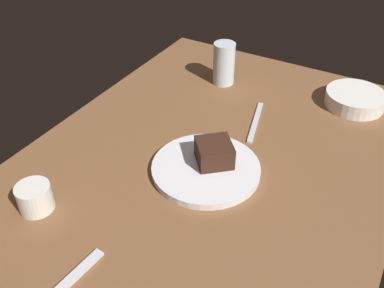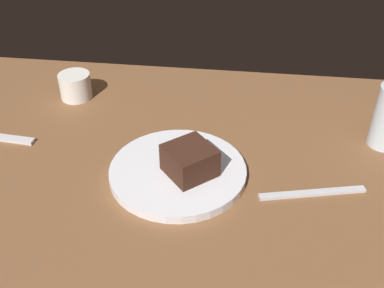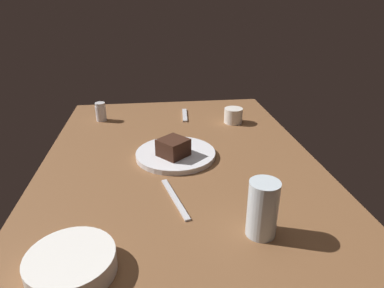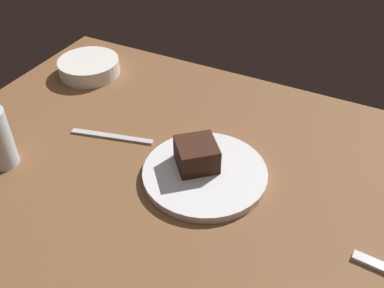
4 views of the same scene
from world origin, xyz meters
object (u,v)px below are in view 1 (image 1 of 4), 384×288
Objects in this scene: butter_knife at (255,122)px; coffee_cup at (35,198)px; dessert_plate at (206,169)px; dessert_spoon at (71,280)px; side_bowl at (355,99)px; chocolate_cake_slice at (214,153)px; water_glass at (224,63)px.

coffee_cup is at bearing 138.30° from butter_knife.
dessert_plate is 1.32× the size of butter_knife.
dessert_spoon is 62.55cm from butter_knife.
butter_knife is at bearing 176.40° from dessert_spoon.
dessert_spoon is at bearing -19.44° from side_bowl.
side_bowl is at bearing 153.29° from chocolate_cake_slice.
coffee_cup is (67.02, -9.95, -3.41)cm from water_glass.
water_glass is at bearing -156.60° from chocolate_cake_slice.
coffee_cup is at bearing -33.07° from side_bowl.
dessert_plate is 24.18cm from butter_knife.
dessert_plate is 42.51cm from water_glass.
water_glass reaches higher than side_bowl.
water_glass is at bearing -80.30° from side_bowl.
butter_knife is (-51.78, 27.20, -2.69)cm from coffee_cup.
chocolate_cake_slice is 1.09× the size of coffee_cup.
coffee_cup reaches higher than butter_knife.
dessert_plate is 1.53× the size of side_bowl.
coffee_cup is 0.48× the size of dessert_spoon.
chocolate_cake_slice is 39.70cm from coffee_cup.
side_bowl is 1.09× the size of dessert_spoon.
dessert_spoon is (83.64, -29.52, -1.71)cm from side_bowl.
side_bowl is 87.72cm from coffee_cup.
dessert_spoon is (40.13, -7.62, -3.96)cm from chocolate_cake_slice.
coffee_cup reaches higher than side_bowl.
dessert_plate is 3.18× the size of chocolate_cake_slice.
water_glass is 0.67× the size of butter_knife.
coffee_cup reaches higher than dessert_spoon.
butter_knife is at bearing 48.55° from water_glass.
side_bowl is at bearing 99.70° from water_glass.
water_glass reaches higher than butter_knife.
water_glass is 0.78× the size of side_bowl.
water_glass is at bearing -169.25° from dessert_spoon.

